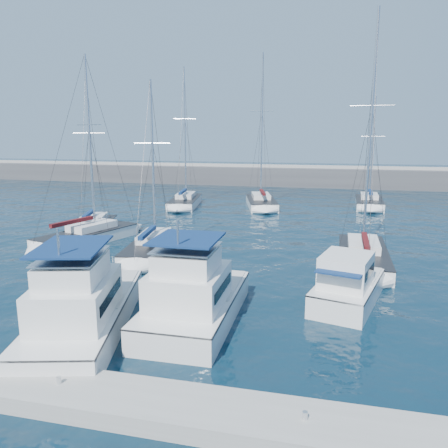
% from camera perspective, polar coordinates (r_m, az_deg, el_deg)
% --- Properties ---
extents(ground, '(220.00, 220.00, 0.00)m').
position_cam_1_polar(ground, '(25.44, -6.65, -8.30)').
color(ground, black).
rests_on(ground, ground).
extents(breakwater, '(160.00, 6.00, 4.45)m').
position_cam_1_polar(breakwater, '(75.27, 6.94, 5.87)').
color(breakwater, '#424244').
rests_on(breakwater, ground).
extents(dock, '(40.00, 2.20, 0.60)m').
position_cam_1_polar(dock, '(16.43, -20.63, -19.81)').
color(dock, gray).
rests_on(dock, ground).
extents(dock_cleat_centre, '(0.16, 0.16, 0.25)m').
position_cam_1_polar(dock_cleat_centre, '(16.22, -20.75, -18.53)').
color(dock_cleat_centre, silver).
rests_on(dock_cleat_centre, dock).
extents(dock_cleat_near_stbd, '(0.16, 0.16, 0.25)m').
position_cam_1_polar(dock_cleat_near_stbd, '(13.94, 10.53, -23.37)').
color(dock_cleat_near_stbd, silver).
rests_on(dock_cleat_near_stbd, dock).
extents(motor_yacht_port_inner, '(5.77, 10.33, 4.69)m').
position_cam_1_polar(motor_yacht_port_inner, '(20.37, -17.93, -10.64)').
color(motor_yacht_port_inner, silver).
rests_on(motor_yacht_port_inner, ground).
extents(motor_yacht_stbd_inner, '(3.78, 8.21, 4.69)m').
position_cam_1_polar(motor_yacht_stbd_inner, '(20.55, -4.05, -9.86)').
color(motor_yacht_stbd_inner, silver).
rests_on(motor_yacht_stbd_inner, ground).
extents(motor_yacht_stbd_outer, '(4.17, 6.51, 3.20)m').
position_cam_1_polar(motor_yacht_stbd_outer, '(23.54, 15.79, -7.93)').
color(motor_yacht_stbd_outer, silver).
rests_on(motor_yacht_stbd_outer, ground).
extents(sailboat_mid_a, '(5.12, 8.02, 13.90)m').
position_cam_1_polar(sailboat_mid_a, '(40.41, -16.76, -0.40)').
color(sailboat_mid_a, silver).
rests_on(sailboat_mid_a, ground).
extents(sailboat_mid_b, '(5.58, 9.31, 14.99)m').
position_cam_1_polar(sailboat_mid_b, '(37.14, -17.36, -1.49)').
color(sailboat_mid_b, silver).
rests_on(sailboat_mid_b, ground).
extents(sailboat_mid_c, '(4.10, 8.54, 12.72)m').
position_cam_1_polar(sailboat_mid_c, '(32.36, -9.26, -3.05)').
color(sailboat_mid_c, silver).
rests_on(sailboat_mid_c, ground).
extents(sailboat_mid_d, '(3.37, 9.14, 16.82)m').
position_cam_1_polar(sailboat_mid_d, '(31.14, 17.70, -4.00)').
color(sailboat_mid_d, silver).
rests_on(sailboat_mid_d, ground).
extents(sailboat_back_a, '(4.33, 8.92, 16.66)m').
position_cam_1_polar(sailboat_back_a, '(53.40, -5.11, 2.95)').
color(sailboat_back_a, silver).
rests_on(sailboat_back_a, ground).
extents(sailboat_back_b, '(5.22, 9.36, 18.13)m').
position_cam_1_polar(sailboat_back_b, '(52.79, 4.88, 2.87)').
color(sailboat_back_b, silver).
rests_on(sailboat_back_b, ground).
extents(sailboat_back_c, '(3.37, 8.25, 13.25)m').
position_cam_1_polar(sailboat_back_c, '(55.44, 18.42, 2.68)').
color(sailboat_back_c, silver).
rests_on(sailboat_back_c, ground).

